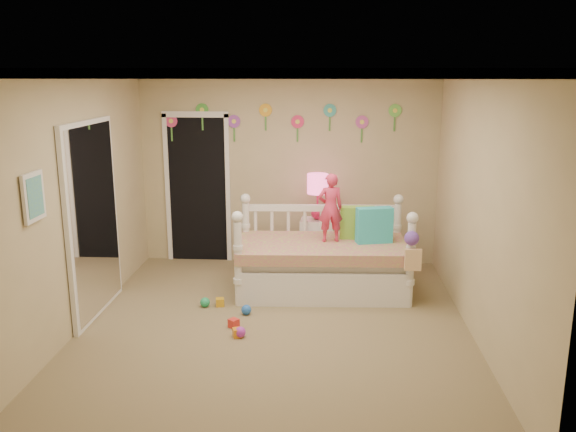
# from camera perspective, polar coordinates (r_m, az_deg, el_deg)

# --- Properties ---
(floor) EXTENTS (4.00, 4.50, 0.01)m
(floor) POSITION_cam_1_polar(r_m,az_deg,el_deg) (6.25, -1.29, -10.71)
(floor) COLOR #7F684C
(floor) RESTS_ON ground
(ceiling) EXTENTS (4.00, 4.50, 0.01)m
(ceiling) POSITION_cam_1_polar(r_m,az_deg,el_deg) (5.69, -1.43, 13.89)
(ceiling) COLOR white
(ceiling) RESTS_ON floor
(back_wall) EXTENTS (4.00, 0.01, 2.60)m
(back_wall) POSITION_cam_1_polar(r_m,az_deg,el_deg) (8.03, 0.04, 4.52)
(back_wall) COLOR tan
(back_wall) RESTS_ON floor
(left_wall) EXTENTS (0.01, 4.50, 2.60)m
(left_wall) POSITION_cam_1_polar(r_m,az_deg,el_deg) (6.32, -19.73, 1.20)
(left_wall) COLOR tan
(left_wall) RESTS_ON floor
(right_wall) EXTENTS (0.01, 4.50, 2.60)m
(right_wall) POSITION_cam_1_polar(r_m,az_deg,el_deg) (6.00, 18.04, 0.70)
(right_wall) COLOR tan
(right_wall) RESTS_ON floor
(crown_molding) EXTENTS (4.00, 4.50, 0.06)m
(crown_molding) POSITION_cam_1_polar(r_m,az_deg,el_deg) (5.69, -1.43, 13.59)
(crown_molding) COLOR white
(crown_molding) RESTS_ON ceiling
(daybed) EXTENTS (2.07, 1.17, 1.10)m
(daybed) POSITION_cam_1_polar(r_m,az_deg,el_deg) (7.07, 3.34, -3.00)
(daybed) COLOR white
(daybed) RESTS_ON floor
(pillow_turquoise) EXTENTS (0.45, 0.24, 0.42)m
(pillow_turquoise) POSITION_cam_1_polar(r_m,az_deg,el_deg) (7.04, 8.30, -0.88)
(pillow_turquoise) COLOR #25B0B9
(pillow_turquoise) RESTS_ON daybed
(pillow_lime) EXTENTS (0.41, 0.15, 0.39)m
(pillow_lime) POSITION_cam_1_polar(r_m,az_deg,el_deg) (7.21, 6.69, -0.62)
(pillow_lime) COLOR #85C43B
(pillow_lime) RESTS_ON daybed
(child) EXTENTS (0.33, 0.25, 0.82)m
(child) POSITION_cam_1_polar(r_m,az_deg,el_deg) (6.99, 4.10, 0.80)
(child) COLOR #E9355B
(child) RESTS_ON daybed
(nightstand) EXTENTS (0.45, 0.35, 0.71)m
(nightstand) POSITION_cam_1_polar(r_m,az_deg,el_deg) (7.82, 2.80, -2.85)
(nightstand) COLOR white
(nightstand) RESTS_ON floor
(table_lamp) EXTENTS (0.27, 0.27, 0.60)m
(table_lamp) POSITION_cam_1_polar(r_m,az_deg,el_deg) (7.64, 2.87, 2.57)
(table_lamp) COLOR #D91C52
(table_lamp) RESTS_ON nightstand
(closet_doorway) EXTENTS (0.90, 0.04, 2.07)m
(closet_doorway) POSITION_cam_1_polar(r_m,az_deg,el_deg) (8.24, -8.69, 2.72)
(closet_doorway) COLOR black
(closet_doorway) RESTS_ON back_wall
(flower_decals) EXTENTS (3.40, 0.02, 0.50)m
(flower_decals) POSITION_cam_1_polar(r_m,az_deg,el_deg) (7.95, -0.62, 9.07)
(flower_decals) COLOR #B2668C
(flower_decals) RESTS_ON back_wall
(mirror_closet) EXTENTS (0.07, 1.30, 2.10)m
(mirror_closet) POSITION_cam_1_polar(r_m,az_deg,el_deg) (6.63, -18.23, -0.34)
(mirror_closet) COLOR white
(mirror_closet) RESTS_ON left_wall
(wall_picture) EXTENTS (0.05, 0.34, 0.42)m
(wall_picture) POSITION_cam_1_polar(r_m,az_deg,el_deg) (5.47, -23.30, 1.71)
(wall_picture) COLOR white
(wall_picture) RESTS_ON left_wall
(hanging_bag) EXTENTS (0.20, 0.16, 0.36)m
(hanging_bag) POSITION_cam_1_polar(r_m,az_deg,el_deg) (6.60, 11.78, -3.42)
(hanging_bag) COLOR beige
(hanging_bag) RESTS_ON daybed
(toy_scatter) EXTENTS (1.01, 1.42, 0.11)m
(toy_scatter) POSITION_cam_1_polar(r_m,az_deg,el_deg) (6.33, -5.53, -9.89)
(toy_scatter) COLOR #996666
(toy_scatter) RESTS_ON floor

